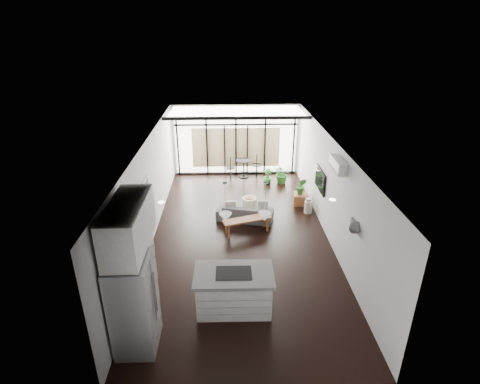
{
  "coord_description": "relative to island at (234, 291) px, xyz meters",
  "views": [
    {
      "loc": [
        -0.34,
        -9.38,
        5.62
      ],
      "look_at": [
        0.0,
        0.3,
        1.25
      ],
      "focal_mm": 28.0,
      "sensor_mm": 36.0,
      "label": 1
    }
  ],
  "objects": [
    {
      "name": "skylight",
      "position": [
        0.24,
        7.02,
        2.32
      ],
      "size": [
        4.7,
        1.9,
        0.06
      ],
      "primitive_type": "cube",
      "color": "silver",
      "rests_on": "ceiling"
    },
    {
      "name": "fridge",
      "position": [
        -1.84,
        -0.93,
        0.49
      ],
      "size": [
        0.73,
        0.91,
        1.89
      ],
      "primitive_type": "cube",
      "color": "#A5A6AB",
      "rests_on": "floor"
    },
    {
      "name": "tv",
      "position": [
        2.7,
        4.02,
        0.85
      ],
      "size": [
        0.05,
        1.1,
        0.65
      ],
      "primitive_type": "cube",
      "color": "black",
      "rests_on": "wall_right"
    },
    {
      "name": "floor",
      "position": [
        0.24,
        3.02,
        -0.45
      ],
      "size": [
        5.0,
        10.0,
        0.0
      ],
      "primitive_type": "cube",
      "color": "black",
      "rests_on": "ground"
    },
    {
      "name": "cooktop",
      "position": [
        0.0,
        0.0,
        0.46
      ],
      "size": [
        0.75,
        0.5,
        0.01
      ],
      "primitive_type": "cube",
      "rotation": [
        0.0,
        0.0,
        -0.01
      ],
      "color": "black",
      "rests_on": "island"
    },
    {
      "name": "plant_med",
      "position": [
        1.42,
        6.83,
        -0.28
      ],
      "size": [
        0.54,
        0.68,
        0.34
      ],
      "primitive_type": "imported",
      "rotation": [
        0.0,
        0.0,
        -0.39
      ],
      "color": "#2D6F26",
      "rests_on": "floor"
    },
    {
      "name": "framed_art",
      "position": [
        -2.23,
        2.52,
        1.1
      ],
      "size": [
        0.04,
        0.7,
        0.9
      ],
      "primitive_type": "cube",
      "color": "black",
      "rests_on": "wall_left"
    },
    {
      "name": "milk_can",
      "position": [
        2.49,
        4.38,
        -0.2
      ],
      "size": [
        0.28,
        0.28,
        0.5
      ],
      "primitive_type": "cylinder",
      "rotation": [
        0.0,
        0.0,
        0.1
      ],
      "color": "beige",
      "rests_on": "floor"
    },
    {
      "name": "sofa",
      "position": [
        0.43,
        3.99,
        -0.11
      ],
      "size": [
        1.8,
        0.9,
        0.68
      ],
      "primitive_type": "imported",
      "rotation": [
        0.0,
        0.0,
        2.91
      ],
      "color": "#4B4B4E",
      "rests_on": "floor"
    },
    {
      "name": "wall_back",
      "position": [
        0.24,
        8.02,
        0.95
      ],
      "size": [
        5.0,
        0.02,
        2.8
      ],
      "primitive_type": "cube",
      "color": "silver",
      "rests_on": "ground"
    },
    {
      "name": "neighbour_building",
      "position": [
        0.24,
        7.97,
        0.65
      ],
      "size": [
        3.5,
        0.02,
        1.6
      ],
      "primitive_type": "cube",
      "color": "#D2BE89",
      "rests_on": "ground"
    },
    {
      "name": "appliance_column",
      "position": [
        -1.94,
        -0.03,
        0.69
      ],
      "size": [
        0.59,
        0.62,
        2.29
      ],
      "primitive_type": "cube",
      "color": "white",
      "rests_on": "floor"
    },
    {
      "name": "pendant_left",
      "position": [
        -0.16,
        0.37,
        1.57
      ],
      "size": [
        0.26,
        0.26,
        0.18
      ],
      "primitive_type": "cone",
      "color": "silver",
      "rests_on": "ceiling"
    },
    {
      "name": "ceiling",
      "position": [
        0.24,
        3.02,
        2.35
      ],
      "size": [
        5.0,
        10.0,
        0.0
      ],
      "primitive_type": "cube",
      "color": "silver",
      "rests_on": "ground"
    },
    {
      "name": "plant_crate",
      "position": [
        2.37,
        5.03,
        0.04
      ],
      "size": [
        0.48,
        0.65,
        0.26
      ],
      "primitive_type": "imported",
      "rotation": [
        0.0,
        0.0,
        -0.3
      ],
      "color": "#2D6F26",
      "rests_on": "crate"
    },
    {
      "name": "island",
      "position": [
        0.0,
        0.0,
        0.0
      ],
      "size": [
        1.67,
        1.0,
        0.91
      ],
      "primitive_type": "cube",
      "rotation": [
        0.0,
        0.0,
        -0.01
      ],
      "color": "white",
      "rests_on": "floor"
    },
    {
      "name": "bistro_set",
      "position": [
        0.54,
        7.56,
        -0.13
      ],
      "size": [
        1.46,
        0.89,
        0.65
      ],
      "primitive_type": "cube",
      "rotation": [
        0.0,
        0.0,
        0.27
      ],
      "color": "black",
      "rests_on": "floor"
    },
    {
      "name": "crate",
      "position": [
        2.37,
        5.03,
        -0.27
      ],
      "size": [
        0.53,
        0.53,
        0.37
      ],
      "primitive_type": "cube",
      "rotation": [
        0.0,
        0.0,
        -0.09
      ],
      "color": "brown",
      "rests_on": "floor"
    },
    {
      "name": "pouf",
      "position": [
        0.6,
        4.73,
        -0.26
      ],
      "size": [
        0.56,
        0.56,
        0.39
      ],
      "primitive_type": "cylinder",
      "rotation": [
        0.0,
        0.0,
        0.17
      ],
      "color": "beige",
      "rests_on": "floor"
    },
    {
      "name": "ac_unit",
      "position": [
        2.62,
        2.22,
        2.0
      ],
      "size": [
        0.22,
        0.9,
        0.3
      ],
      "primitive_type": "cube",
      "color": "white",
      "rests_on": "wall_right"
    },
    {
      "name": "wall_right",
      "position": [
        2.74,
        3.02,
        0.95
      ],
      "size": [
        0.02,
        10.0,
        2.8
      ],
      "primitive_type": "cube",
      "color": "silver",
      "rests_on": "ground"
    },
    {
      "name": "console_bench",
      "position": [
        0.44,
        3.18,
        -0.22
      ],
      "size": [
        1.46,
        0.78,
        0.46
      ],
      "primitive_type": "cube",
      "rotation": [
        0.0,
        0.0,
        0.32
      ],
      "color": "brown",
      "rests_on": "floor"
    },
    {
      "name": "wall_left",
      "position": [
        -2.26,
        3.02,
        0.95
      ],
      "size": [
        0.02,
        10.0,
        2.8
      ],
      "primitive_type": "cube",
      "color": "silver",
      "rests_on": "ground"
    },
    {
      "name": "pendant_right",
      "position": [
        0.64,
        0.37,
        1.57
      ],
      "size": [
        0.26,
        0.26,
        0.18
      ],
      "primitive_type": "cone",
      "color": "silver",
      "rests_on": "ceiling"
    },
    {
      "name": "glazing",
      "position": [
        0.24,
        7.9,
        0.95
      ],
      "size": [
        5.0,
        0.2,
        2.8
      ],
      "primitive_type": "cube",
      "color": "black",
      "rests_on": "ground"
    },
    {
      "name": "upper_cabinets",
      "position": [
        -1.88,
        -0.48,
        1.9
      ],
      "size": [
        0.62,
        1.75,
        0.86
      ],
      "primitive_type": "cube",
      "color": "white",
      "rests_on": "wall_left"
    },
    {
      "name": "wall_front",
      "position": [
        0.24,
        -1.98,
        0.95
      ],
      "size": [
        5.0,
        0.02,
        2.8
      ],
      "primitive_type": "cube",
      "color": "silver",
      "rests_on": "ground"
    },
    {
      "name": "plant_tall",
      "position": [
        1.99,
        6.91,
        -0.16
      ],
      "size": [
        0.85,
        0.9,
        0.58
      ],
      "primitive_type": "imported",
      "rotation": [
        0.0,
        0.0,
        0.27
      ],
      "color": "#2D6F26",
      "rests_on": "floor"
    }
  ]
}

